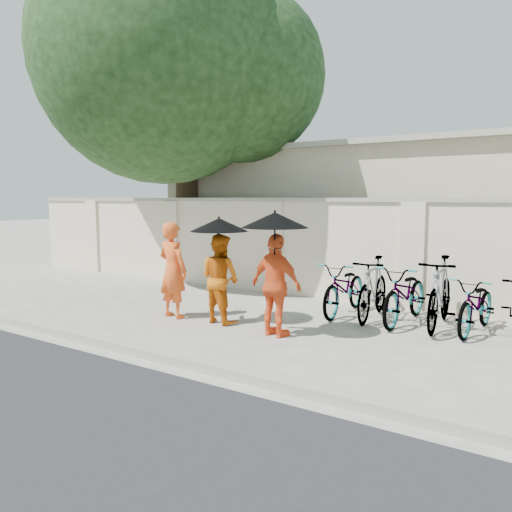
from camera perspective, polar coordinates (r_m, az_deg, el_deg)
The scene contains 15 objects.
ground at distance 8.00m, azimuth -3.29°, elevation -8.40°, with size 80.00×80.00×0.00m, color #B6AE98.
kerb at distance 6.75m, azimuth -12.09°, elevation -10.87°, with size 40.00×0.16×0.12m, color gray.
compound_wall at distance 10.12m, azimuth 12.21°, elevation 0.40°, with size 20.00×0.30×2.00m, color beige.
building_behind at distance 13.46m, azimuth 22.17°, elevation 4.13°, with size 14.00×6.00×3.20m, color beige.
shade_tree at distance 12.72m, azimuth -9.06°, elevation 20.32°, with size 6.70×6.20×8.20m.
monk_left at distance 8.76m, azimuth -9.49°, elevation -1.59°, with size 0.61×0.40×1.67m, color #F45A1F.
monk_center at distance 8.33m, azimuth -4.13°, elevation -2.56°, with size 0.72×0.56×1.49m, color #CC5F0D.
parasol_center at distance 8.14m, azimuth -4.25°, elevation 3.58°, with size 0.95×0.95×0.91m.
monk_right at distance 7.46m, azimuth 2.32°, elevation -3.37°, with size 0.91×0.38×1.55m, color #F05923.
parasol_right at distance 7.28m, azimuth 2.16°, elevation 4.13°, with size 0.99×0.99×0.99m.
bike_0 at distance 9.08m, azimuth 10.14°, elevation -3.59°, with size 0.63×1.82×0.95m, color gray.
bike_1 at distance 8.79m, azimuth 13.22°, elevation -3.61°, with size 0.51×1.79×1.07m, color gray.
bike_2 at distance 8.67m, azimuth 16.75°, elevation -4.16°, with size 0.65×1.87×0.98m, color gray.
bike_3 at distance 8.49m, azimuth 20.28°, elevation -3.95°, with size 0.54×1.91×1.15m, color gray.
bike_4 at distance 8.43m, azimuth 23.94°, elevation -5.10°, with size 0.59×1.68×0.88m, color gray.
Camera 1 is at (4.62, -6.19, 2.07)m, focal length 35.00 mm.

